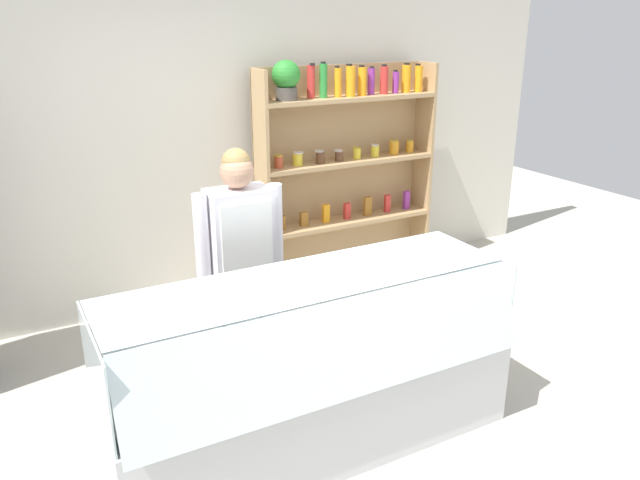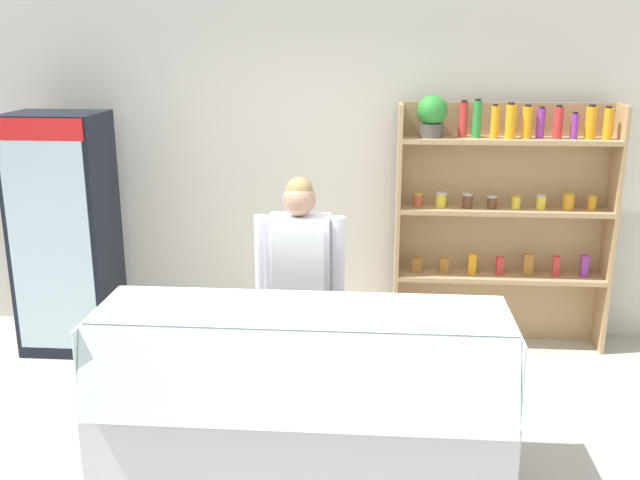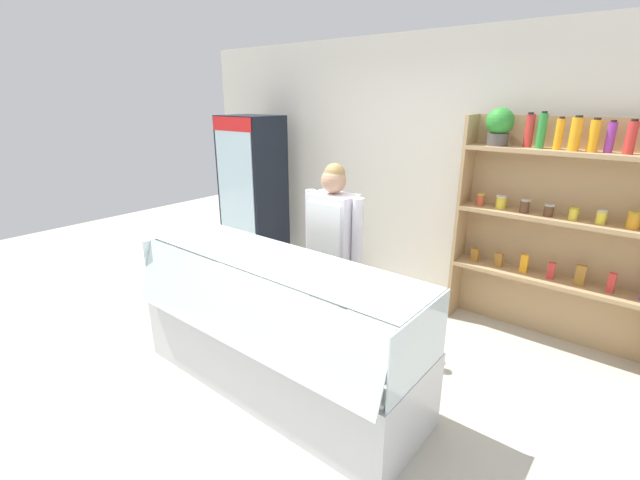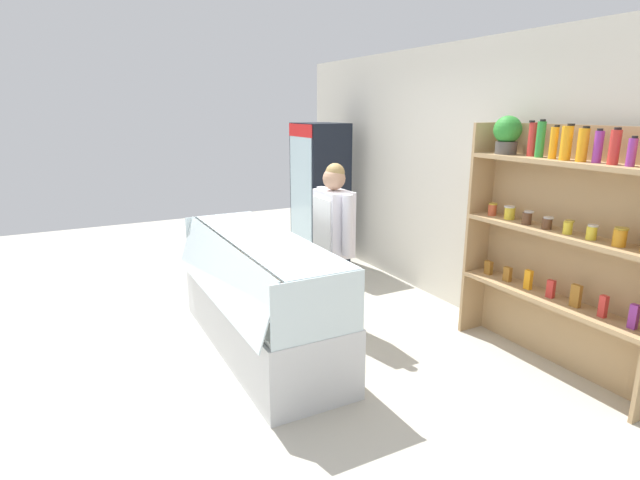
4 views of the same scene
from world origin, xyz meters
name	(u,v)px [view 4 (image 4 of 4)]	position (x,y,z in m)	size (l,w,h in m)	color
ground_plane	(278,358)	(0.00, 0.00, 0.00)	(12.00, 12.00, 0.00)	#B7B2A3
back_wall	(481,183)	(0.00, 2.19, 1.35)	(6.80, 0.10, 2.70)	beige
drinks_fridge	(320,195)	(-2.27, 1.59, 0.94)	(0.70, 0.57, 1.88)	black
shelving_unit	(558,230)	(1.09, 1.93, 1.14)	(1.67, 0.29, 2.00)	tan
deli_display_case	(259,315)	(-0.25, -0.06, 0.31)	(2.25, 0.80, 1.01)	silver
shop_clerk	(333,234)	(-0.34, 0.72, 0.93)	(0.58, 0.25, 1.58)	#4C4233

